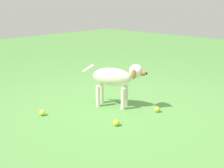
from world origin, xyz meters
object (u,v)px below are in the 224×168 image
(tennis_ball_0, at_px, (116,123))
(tennis_ball_1, at_px, (98,92))
(tennis_ball_2, at_px, (157,109))
(tennis_ball_3, at_px, (42,113))
(dog, at_px, (116,78))

(tennis_ball_0, relative_size, tennis_ball_1, 1.00)
(tennis_ball_0, bearing_deg, tennis_ball_1, 146.50)
(tennis_ball_2, bearing_deg, tennis_ball_0, -98.55)
(tennis_ball_3, bearing_deg, tennis_ball_0, 25.75)
(tennis_ball_1, height_order, tennis_ball_3, same)
(dog, xyz_separation_m, tennis_ball_2, (0.48, 0.20, -0.33))
(tennis_ball_3, bearing_deg, tennis_ball_2, 48.20)
(dog, bearing_deg, tennis_ball_0, -71.67)
(tennis_ball_0, height_order, tennis_ball_2, same)
(tennis_ball_1, xyz_separation_m, tennis_ball_3, (0.09, -0.96, 0.00))
(tennis_ball_2, height_order, tennis_ball_3, same)
(tennis_ball_0, relative_size, tennis_ball_3, 1.00)
(tennis_ball_1, distance_m, tennis_ball_2, 0.97)
(dog, height_order, tennis_ball_0, dog)
(dog, bearing_deg, tennis_ball_2, -2.48)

